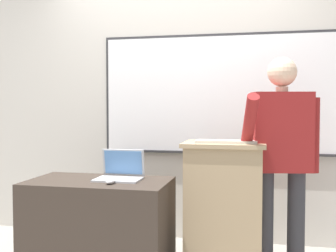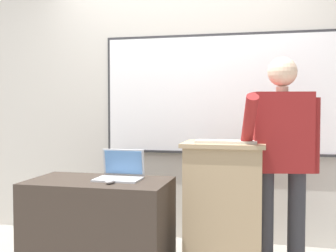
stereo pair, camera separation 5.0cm
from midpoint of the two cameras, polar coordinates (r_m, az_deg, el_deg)
The scene contains 7 objects.
back_wall at distance 4.07m, azimuth 2.50°, elevation 5.47°, with size 6.40×0.17×2.95m.
lectern_podium at distance 3.25m, azimuth 8.02°, elevation -10.98°, with size 0.61×0.44×1.00m.
side_desk at distance 3.34m, azimuth -8.88°, elevation -13.26°, with size 1.07×0.61×0.71m.
person_presenter at distance 3.24m, azimuth 15.55°, elevation -3.18°, with size 0.59×0.58×1.63m.
laptop at distance 3.28m, azimuth -5.99°, elevation -6.11°, with size 0.34×0.27×0.22m.
wireless_keyboard at distance 3.12m, azimuth 8.33°, elevation -2.12°, with size 0.45×0.14×0.02m.
computer_mouse_by_laptop at distance 3.10m, azimuth -7.42°, elevation -7.45°, with size 0.06×0.10×0.03m.
Camera 2 is at (0.80, -2.71, 1.27)m, focal length 45.00 mm.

